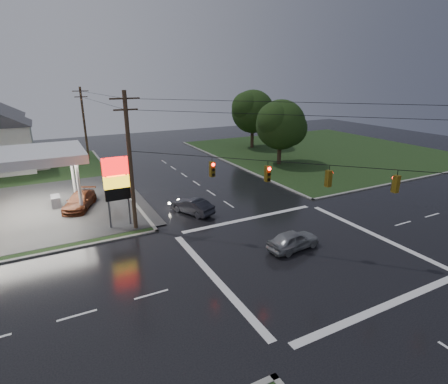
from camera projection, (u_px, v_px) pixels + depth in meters
name	position (u px, v px, depth m)	size (l,w,h in m)	color
ground	(302.00, 252.00, 24.96)	(120.00, 120.00, 0.00)	black
grass_ne	(323.00, 151.00, 58.22)	(36.00, 36.00, 0.08)	black
pylon_sign	(116.00, 181.00, 27.91)	(2.00, 0.35, 6.00)	#59595E
utility_pole_nw	(130.00, 161.00, 26.96)	(2.20, 0.32, 11.00)	#382619
utility_pole_n	(84.00, 123.00, 51.00)	(2.20, 0.32, 10.50)	#382619
traffic_signals	(309.00, 164.00, 22.90)	(26.87, 26.87, 1.47)	black
tree_ne_near	(282.00, 125.00, 47.90)	(7.99, 6.80, 8.98)	black
tree_ne_far	(254.00, 112.00, 59.11)	(8.46, 7.20, 9.80)	black
car_north	(192.00, 206.00, 31.77)	(1.50, 4.31, 1.42)	black
car_crossing	(293.00, 240.00, 25.22)	(1.66, 4.13, 1.41)	gray
car_pump	(80.00, 201.00, 32.97)	(2.06, 5.07, 1.47)	#522512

